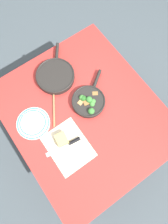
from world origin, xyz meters
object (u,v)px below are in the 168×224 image
Objects in this scene: skillet_broccoli at (89,101)px; grater_knife at (68,144)px; wooden_spoon at (54,96)px; cheese_block at (62,139)px; skillet_eggs at (55,76)px; dinner_plate_stack at (33,123)px.

grater_knife is at bearing 174.93° from skillet_broccoli.
wooden_spoon is 0.33m from cheese_block.
skillet_eggs reaches higher than grater_knife.
skillet_eggs is 1.60× the size of dinner_plate_stack.
wooden_spoon is at bearing -68.23° from dinner_plate_stack.
dinner_plate_stack is at bearing 143.31° from wooden_spoon.
grater_knife is 0.29m from dinner_plate_stack.
skillet_broccoli is at bearing -68.89° from cheese_block.
dinner_plate_stack is at bearing 24.94° from cheese_block.
skillet_eggs and cheese_block have the same top height.
skillet_eggs is 0.16m from wooden_spoon.
wooden_spoon is 3.49× the size of cheese_block.
grater_knife is at bearing -159.03° from cheese_block.
wooden_spoon is at bearing -98.73° from grater_knife.
cheese_block reaches higher than grater_knife.
skillet_broccoli is 0.92× the size of skillet_eggs.
grater_knife is at bearing -166.81° from skillet_eggs.
grater_knife is 2.63× the size of cheese_block.
grater_knife is (-0.17, 0.29, -0.02)m from skillet_broccoli.
dinner_plate_stack is at bearing -57.51° from grater_knife.
skillet_eggs is 1.49× the size of grater_knife.
skillet_eggs is 3.93× the size of cheese_block.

